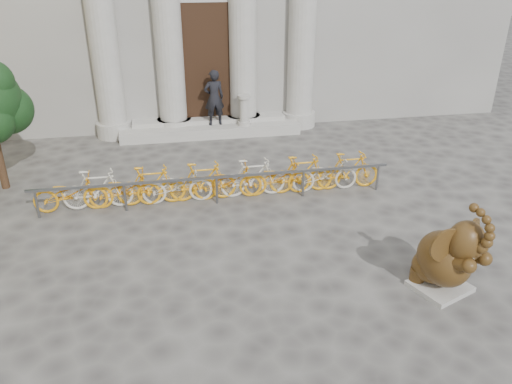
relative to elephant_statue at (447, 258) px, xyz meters
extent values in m
plane|color=#474442|center=(-3.27, 0.09, -0.69)|extent=(80.00, 80.00, 0.00)
cube|color=black|center=(-3.27, 10.01, 1.61)|extent=(2.40, 0.16, 4.00)
cylinder|color=#A8A59E|center=(-6.47, 9.89, 3.31)|extent=(0.90, 0.90, 8.00)
cylinder|color=#A8A59E|center=(-4.47, 9.89, 3.31)|extent=(0.90, 0.90, 8.00)
cylinder|color=#A8A59E|center=(-2.07, 9.89, 3.31)|extent=(0.90, 0.90, 8.00)
cylinder|color=#A8A59E|center=(-0.07, 9.89, 3.31)|extent=(0.90, 0.90, 8.00)
cube|color=#A8A59E|center=(-3.27, 9.49, -0.51)|extent=(6.00, 1.20, 0.36)
cube|color=#A8A59E|center=(-0.01, 0.03, -0.64)|extent=(1.19, 1.14, 0.09)
ellipsoid|color=black|center=(-0.09, 0.22, -0.31)|extent=(1.02, 1.00, 0.61)
ellipsoid|color=black|center=(-0.02, 0.05, -0.04)|extent=(1.26, 1.39, 0.98)
cylinder|color=black|center=(-0.37, 0.24, -0.47)|extent=(0.37, 0.37, 0.25)
cylinder|color=black|center=(0.10, 0.43, -0.47)|extent=(0.37, 0.37, 0.25)
cylinder|color=black|center=(-0.07, -0.38, 0.14)|extent=(0.42, 0.61, 0.38)
cylinder|color=black|center=(0.31, -0.23, 0.14)|extent=(0.42, 0.61, 0.38)
ellipsoid|color=black|center=(0.11, -0.27, 0.48)|extent=(0.82, 0.80, 0.76)
cylinder|color=black|center=(-0.23, -0.28, 0.45)|extent=(0.64, 0.09, 0.64)
cylinder|color=black|center=(0.36, -0.05, 0.45)|extent=(0.53, 0.45, 0.64)
cone|color=beige|center=(0.07, -0.49, 0.33)|extent=(0.18, 0.21, 0.10)
cone|color=beige|center=(0.28, -0.40, 0.33)|extent=(0.09, 0.22, 0.10)
cube|color=slate|center=(-3.65, 4.25, 0.01)|extent=(8.74, 0.06, 0.06)
cylinder|color=slate|center=(-7.82, 4.25, -0.34)|extent=(0.06, 0.06, 0.70)
cylinder|color=slate|center=(-5.83, 4.25, -0.34)|extent=(0.06, 0.06, 0.70)
cylinder|color=slate|center=(-3.65, 4.25, -0.34)|extent=(0.06, 0.06, 0.70)
cylinder|color=slate|center=(-1.46, 4.25, -0.34)|extent=(0.06, 0.06, 0.70)
cylinder|color=slate|center=(0.52, 4.25, -0.34)|extent=(0.06, 0.06, 0.70)
imported|color=orange|center=(-7.10, 4.50, -0.19)|extent=(1.70, 0.50, 1.00)
imported|color=beige|center=(-6.48, 4.50, -0.19)|extent=(1.66, 0.47, 1.00)
imported|color=orange|center=(-5.85, 4.50, -0.19)|extent=(1.70, 0.50, 1.00)
imported|color=orange|center=(-5.22, 4.50, -0.19)|extent=(1.66, 0.47, 1.00)
imported|color=beige|center=(-4.59, 4.50, -0.19)|extent=(1.70, 0.50, 1.00)
imported|color=orange|center=(-3.96, 4.50, -0.19)|extent=(1.66, 0.47, 1.00)
imported|color=orange|center=(-3.33, 4.50, -0.19)|extent=(1.70, 0.50, 1.00)
imported|color=beige|center=(-2.70, 4.50, -0.19)|extent=(1.66, 0.47, 1.00)
imported|color=orange|center=(-2.08, 4.50, -0.19)|extent=(1.70, 0.50, 1.00)
imported|color=orange|center=(-1.45, 4.50, -0.19)|extent=(1.66, 0.47, 1.00)
imported|color=beige|center=(-0.82, 4.50, -0.19)|extent=(1.70, 0.50, 1.00)
imported|color=orange|center=(-0.19, 4.50, -0.19)|extent=(1.66, 0.47, 1.00)
sphere|color=black|center=(-8.63, 6.40, 1.35)|extent=(1.24, 1.24, 1.24)
imported|color=black|center=(-3.12, 9.42, 0.59)|extent=(0.72, 0.52, 1.84)
cylinder|color=#A8A59E|center=(-2.16, 9.19, -0.26)|extent=(0.42, 0.42, 0.13)
cylinder|color=#A8A59E|center=(-2.16, 9.19, 0.14)|extent=(0.29, 0.29, 0.94)
cylinder|color=#A8A59E|center=(-2.16, 9.19, 0.64)|extent=(0.42, 0.42, 0.10)
camera|label=1|loc=(-4.72, -6.75, 4.89)|focal=35.00mm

